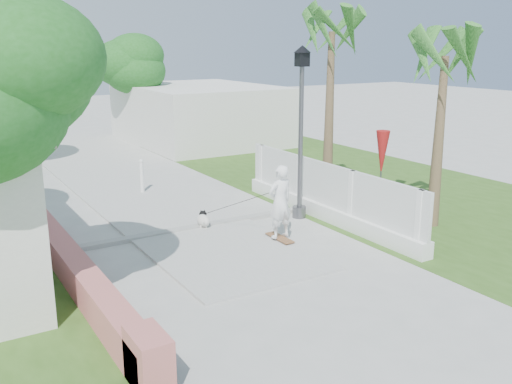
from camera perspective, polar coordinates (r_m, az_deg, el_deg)
ground at (r=9.54m, az=9.34°, el=-13.58°), size 90.00×90.00×0.00m
path_strip at (r=27.27m, az=-18.95°, el=4.44°), size 3.20×36.00×0.06m
curb at (r=14.22m, az=-6.45°, el=-3.61°), size 6.50×0.25×0.10m
grass_right at (r=19.57m, az=9.90°, el=1.19°), size 8.00×20.00×0.01m
pink_wall at (r=10.95m, az=-16.94°, el=-8.41°), size 0.45×8.20×0.80m
lattice_fence at (r=14.97m, az=7.03°, el=-0.72°), size 0.35×7.00×1.50m
building_right at (r=27.12m, az=-5.68°, el=7.82°), size 6.00×8.00×2.60m
street_lamp at (r=14.68m, az=4.51°, el=6.55°), size 0.44×0.44×4.44m
bollard at (r=17.74m, az=-11.35°, el=1.65°), size 0.14×0.14×1.09m
patio_umbrella at (r=15.24m, az=12.49°, el=3.72°), size 0.36×0.36×2.30m
tree_path_right at (r=27.75m, az=-12.92°, el=12.23°), size 3.00×3.00×4.79m
palm_far at (r=16.36m, az=7.56°, el=14.52°), size 1.80×1.80×5.30m
palm_near at (r=14.53m, az=18.34°, el=11.84°), size 1.80×1.80×4.70m
skateboarder at (r=13.49m, az=-1.28°, el=-1.19°), size 1.44×2.44×1.82m
dog at (r=14.26m, az=-5.30°, el=-2.75°), size 0.45×0.60×0.43m
parked_car at (r=36.69m, az=-21.73°, el=7.76°), size 4.62×2.54×1.49m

